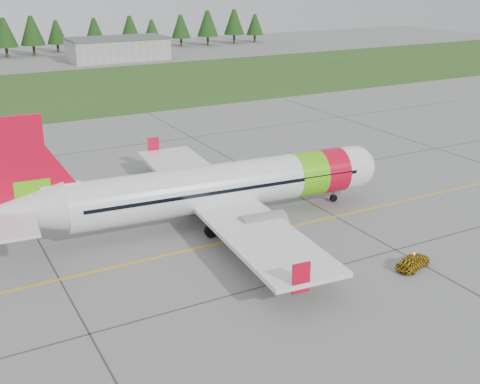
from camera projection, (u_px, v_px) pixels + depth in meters
ground at (292, 278)px, 44.01m from camera, size 320.00×320.00×0.00m
aircraft at (214, 188)px, 52.91m from camera, size 36.84×34.04×11.16m
follow_me_car at (415, 248)px, 44.97m from camera, size 1.46×1.60×3.30m
grass_strip at (49, 92)px, 111.51m from camera, size 320.00×50.00×0.03m
taxi_guideline at (240, 238)px, 50.59m from camera, size 120.00×0.25×0.02m
hangar_east at (118, 49)px, 151.52m from camera, size 24.00×12.00×5.20m
treeline at (0, 37)px, 155.90m from camera, size 160.00×8.00×10.00m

